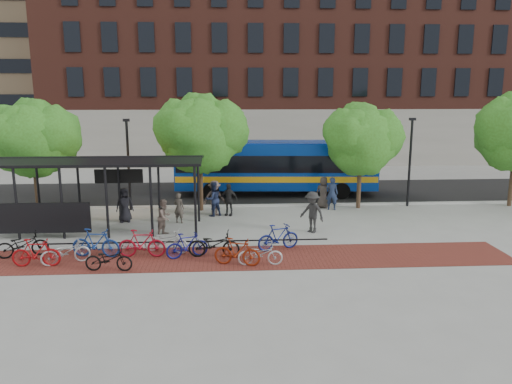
{
  "coord_description": "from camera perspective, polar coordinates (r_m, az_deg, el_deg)",
  "views": [
    {
      "loc": [
        -1.56,
        -24.26,
        6.7
      ],
      "look_at": [
        -0.07,
        0.43,
        1.6
      ],
      "focal_mm": 35.0,
      "sensor_mm": 36.0,
      "label": 1
    }
  ],
  "objects": [
    {
      "name": "pedestrian_6",
      "position": [
        28.84,
        7.71,
        -0.04
      ],
      "size": [
        1.04,
        0.88,
        1.81
      ],
      "primitive_type": "imported",
      "rotation": [
        0.0,
        0.0,
        2.73
      ],
      "color": "#36302B",
      "rests_on": "ground"
    },
    {
      "name": "pedestrian_3",
      "position": [
        27.02,
        -4.76,
        -0.69
      ],
      "size": [
        1.35,
        0.97,
        1.89
      ],
      "primitive_type": "imported",
      "rotation": [
        0.0,
        0.0,
        0.24
      ],
      "color": "brown",
      "rests_on": "ground"
    },
    {
      "name": "pedestrian_0",
      "position": [
        26.44,
        -14.77,
        -1.43
      ],
      "size": [
        0.96,
        0.72,
        1.79
      ],
      "primitive_type": "imported",
      "rotation": [
        0.0,
        0.0,
        0.19
      ],
      "color": "black",
      "rests_on": "ground"
    },
    {
      "name": "bike_11",
      "position": [
        21.22,
        2.56,
        -5.17
      ],
      "size": [
        1.95,
        1.15,
        1.13
      ],
      "primitive_type": "imported",
      "rotation": [
        0.0,
        0.0,
        1.92
      ],
      "color": "navy",
      "rests_on": "ground"
    },
    {
      "name": "lamp_post_left",
      "position": [
        28.66,
        -14.38,
        3.36
      ],
      "size": [
        0.35,
        0.2,
        5.12
      ],
      "color": "black",
      "rests_on": "ground"
    },
    {
      "name": "bike_0",
      "position": [
        22.45,
        -25.15,
        -5.46
      ],
      "size": [
        2.11,
        1.24,
        1.05
      ],
      "primitive_type": "imported",
      "rotation": [
        0.0,
        0.0,
        1.86
      ],
      "color": "black",
      "rests_on": "ground"
    },
    {
      "name": "building_brick",
      "position": [
        51.68,
        9.84,
        15.15
      ],
      "size": [
        55.0,
        14.0,
        20.0
      ],
      "primitive_type": "cube",
      "color": "#5C2A20",
      "rests_on": "ground"
    },
    {
      "name": "bus",
      "position": [
        32.11,
        2.28,
        3.17
      ],
      "size": [
        12.86,
        3.62,
        3.43
      ],
      "rotation": [
        0.0,
        0.0,
        -0.06
      ],
      "color": "#08349D",
      "rests_on": "ground"
    },
    {
      "name": "bike_9",
      "position": [
        19.39,
        -2.17,
        -6.85
      ],
      "size": [
        1.9,
        0.98,
        1.1
      ],
      "primitive_type": "imported",
      "rotation": [
        0.0,
        0.0,
        1.3
      ],
      "color": "maroon",
      "rests_on": "ground"
    },
    {
      "name": "pedestrian_7",
      "position": [
        28.47,
        8.66,
        -0.16
      ],
      "size": [
        0.77,
        0.6,
        1.88
      ],
      "primitive_type": "imported",
      "rotation": [
        0.0,
        0.0,
        2.9
      ],
      "color": "#1F2B49",
      "rests_on": "ground"
    },
    {
      "name": "bike_1",
      "position": [
        21.02,
        -23.84,
        -6.37
      ],
      "size": [
        1.85,
        0.53,
        1.11
      ],
      "primitive_type": "imported",
      "rotation": [
        0.0,
        0.0,
        1.57
      ],
      "color": "#A00E12",
      "rests_on": "ground"
    },
    {
      "name": "bike_5",
      "position": [
        20.82,
        -12.92,
        -5.75
      ],
      "size": [
        1.96,
        0.66,
        1.16
      ],
      "primitive_type": "imported",
      "rotation": [
        0.0,
        0.0,
        1.51
      ],
      "color": "maroon",
      "rests_on": "ground"
    },
    {
      "name": "tree_b",
      "position": [
        27.73,
        -6.26,
        6.95
      ],
      "size": [
        5.15,
        4.2,
        6.47
      ],
      "color": "#382619",
      "rests_on": "ground"
    },
    {
      "name": "pedestrian_9",
      "position": [
        23.81,
        6.43,
        -2.3
      ],
      "size": [
        1.43,
        1.42,
        1.98
      ],
      "primitive_type": "imported",
      "rotation": [
        0.0,
        0.0,
        5.51
      ],
      "color": "#272727",
      "rests_on": "ground"
    },
    {
      "name": "pedestrian_2",
      "position": [
        26.84,
        -4.92,
        -0.82
      ],
      "size": [
        1.13,
        1.06,
        1.85
      ],
      "primitive_type": "imported",
      "rotation": [
        0.0,
        0.0,
        3.66
      ],
      "color": "#1C2543",
      "rests_on": "ground"
    },
    {
      "name": "tree_a",
      "position": [
        29.59,
        -24.04,
        5.88
      ],
      "size": [
        4.9,
        4.0,
        6.18
      ],
      "color": "#382619",
      "rests_on": "ground"
    },
    {
      "name": "pedestrian_1",
      "position": [
        25.7,
        -8.81,
        -1.8
      ],
      "size": [
        0.67,
        0.57,
        1.56
      ],
      "primitive_type": "imported",
      "rotation": [
        0.0,
        0.0,
        2.74
      ],
      "color": "#463F38",
      "rests_on": "ground"
    },
    {
      "name": "brick_strip",
      "position": [
        20.4,
        -4.53,
        -7.56
      ],
      "size": [
        24.0,
        3.0,
        0.01
      ],
      "primitive_type": "cube",
      "color": "maroon",
      "rests_on": "ground"
    },
    {
      "name": "bus_shelter",
      "position": [
        24.95,
        -18.7,
        2.5
      ],
      "size": [
        10.6,
        3.07,
        3.6
      ],
      "color": "black",
      "rests_on": "ground"
    },
    {
      "name": "pedestrian_4",
      "position": [
        26.9,
        -3.16,
        -0.86
      ],
      "size": [
        1.12,
        0.76,
        1.76
      ],
      "primitive_type": "imported",
      "rotation": [
        0.0,
        0.0,
        5.93
      ],
      "color": "black",
      "rests_on": "ground"
    },
    {
      "name": "bike_6",
      "position": [
        21.21,
        -10.27,
        -5.49
      ],
      "size": [
        2.08,
        1.24,
        1.03
      ],
      "primitive_type": "imported",
      "rotation": [
        0.0,
        0.0,
        1.27
      ],
      "color": "#ADADB0",
      "rests_on": "ground"
    },
    {
      "name": "bike_2",
      "position": [
        20.94,
        -20.94,
        -6.41
      ],
      "size": [
        1.97,
        1.33,
        0.98
      ],
      "primitive_type": "imported",
      "rotation": [
        0.0,
        0.0,
        1.98
      ],
      "color": "#9C9C9E",
      "rests_on": "ground"
    },
    {
      "name": "tree_c",
      "position": [
        28.77,
        12.06,
        6.12
      ],
      "size": [
        4.66,
        3.8,
        5.92
      ],
      "color": "#382619",
      "rests_on": "ground"
    },
    {
      "name": "curb",
      "position": [
        29.07,
        -0.28,
        -1.55
      ],
      "size": [
        160.0,
        0.25,
        0.12
      ],
      "primitive_type": "cube",
      "color": "#B7B7B2",
      "rests_on": "ground"
    },
    {
      "name": "bike_3",
      "position": [
        21.3,
        -17.84,
        -5.57
      ],
      "size": [
        2.06,
        0.86,
        1.2
      ],
      "primitive_type": "imported",
      "rotation": [
        0.0,
        0.0,
        1.42
      ],
      "color": "navy",
      "rests_on": "ground"
    },
    {
      "name": "ground",
      "position": [
        25.22,
        0.23,
        -3.76
      ],
      "size": [
        160.0,
        160.0,
        0.0
      ],
      "primitive_type": "plane",
      "color": "#9E9E99",
      "rests_on": "ground"
    },
    {
      "name": "bike_rack_rail",
      "position": [
        21.32,
        -8.01,
        -6.79
      ],
      "size": [
        12.0,
        0.05,
        0.95
      ],
      "primitive_type": "cube",
      "color": "black",
      "rests_on": "ground"
    },
    {
      "name": "asphalt_street",
      "position": [
        32.98,
        -0.66,
        -0.06
      ],
      "size": [
        160.0,
        8.0,
        0.01
      ],
      "primitive_type": "cube",
      "color": "black",
      "rests_on": "ground"
    },
    {
      "name": "bike_10",
      "position": [
        19.43,
        0.49,
        -7.08
      ],
      "size": [
        1.76,
        0.65,
        0.92
      ],
      "primitive_type": "imported",
      "rotation": [
        0.0,
        0.0,
        1.55
      ],
      "color": "#B7B7BA",
      "rests_on": "ground"
    },
    {
      "name": "bike_8",
      "position": [
        20.37,
        -4.83,
        -5.97
      ],
      "size": [
        2.16,
        0.94,
        1.1
      ],
      "primitive_type": "imported",
      "rotation": [
        0.0,
        0.0,
        1.47
      ],
      "color": "black",
      "rests_on": "ground"
    },
    {
      "name": "pedestrian_8",
      "position": [
        23.68,
        -10.41,
        -2.84
      ],
      "size": [
        0.97,
        1.04,
        1.71
      ],
      "primitive_type": "imported",
      "rotation": [
        0.0,
        0.0,
        1.07
      ],
      "color": "brown",
      "rests_on": "ground"
    },
    {
      "name": "building_tower",
      "position": [
        66.38,
        -16.86,
        18.36
      ],
      "size": [
        22.0,
        22.0,
        30.0
      ],
      "primitive_type": "cube",
      "color": "#7A664C",
      "rests_on": "ground"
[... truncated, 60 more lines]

